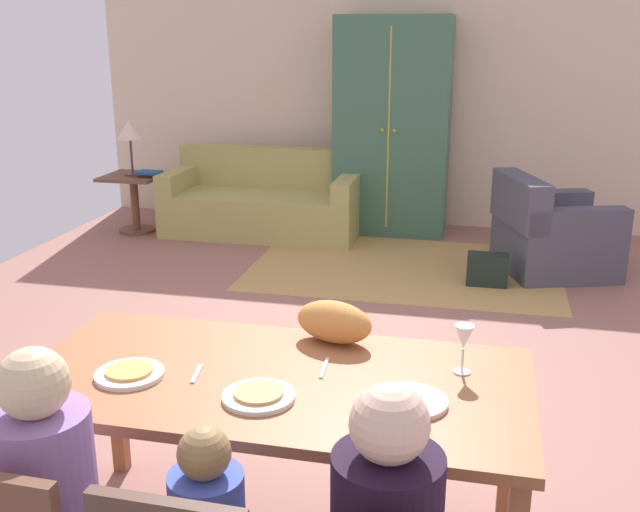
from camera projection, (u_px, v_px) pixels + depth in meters
ground_plane at (335, 352)px, 4.73m from camera, size 6.46×6.75×0.02m
back_wall at (404, 93)px, 7.53m from camera, size 6.46×0.10×2.70m
dining_table at (274, 394)px, 2.70m from camera, size 1.84×0.90×0.76m
plate_near_man at (130, 374)px, 2.67m from camera, size 0.25×0.25×0.02m
pizza_near_man at (129, 370)px, 2.67m from camera, size 0.17×0.17×0.01m
plate_near_child at (259, 397)px, 2.51m from camera, size 0.25×0.25×0.02m
pizza_near_child at (259, 393)px, 2.51m from camera, size 0.17×0.17×0.01m
plate_near_woman at (411, 402)px, 2.48m from camera, size 0.25×0.25×0.02m
wine_glass at (464, 339)px, 2.67m from camera, size 0.07×0.07×0.19m
fork at (197, 374)px, 2.69m from camera, size 0.04×0.15×0.01m
knife at (324, 368)px, 2.74m from camera, size 0.03×0.17×0.01m
cat at (334, 322)px, 2.95m from camera, size 0.35×0.23×0.17m
area_rug at (405, 268)px, 6.36m from camera, size 2.60×1.80×0.01m
couch at (264, 203)px, 7.40m from camera, size 1.91×0.86×0.82m
armchair at (550, 235)px, 6.19m from camera, size 1.09×1.09×0.82m
armoire at (392, 127)px, 7.26m from camera, size 1.10×0.59×2.10m
side_table at (134, 195)px, 7.41m from camera, size 0.56×0.56×0.58m
table_lamp at (130, 132)px, 7.22m from camera, size 0.26×0.26×0.54m
book_lower at (147, 174)px, 7.32m from camera, size 0.22×0.16×0.03m
book_upper at (149, 172)px, 7.26m from camera, size 0.22×0.16×0.03m
handbag at (487, 270)px, 5.90m from camera, size 0.32×0.16×0.26m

